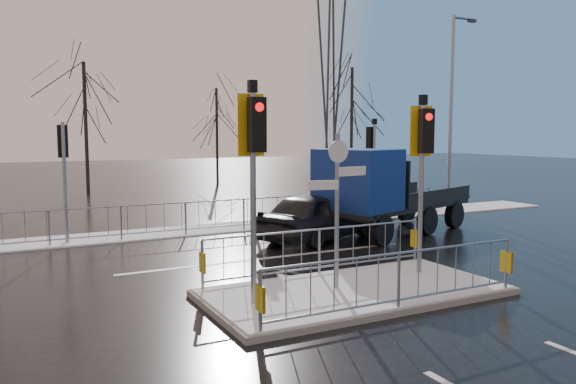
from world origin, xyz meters
name	(u,v)px	position (x,y,z in m)	size (l,w,h in m)	color
ground	(354,295)	(0.00, 0.00, 0.00)	(120.00, 120.00, 0.00)	black
snow_verge	(209,229)	(0.00, 8.60, 0.02)	(30.00, 2.00, 0.04)	white
lane_markings	(364,299)	(0.00, -0.33, 0.00)	(8.00, 11.38, 0.01)	silver
traffic_island	(354,276)	(-0.01, 0.01, 0.39)	(6.00, 3.04, 4.15)	slate
far_kerb_fixtures	(223,201)	(0.29, 8.09, 1.02)	(18.00, 0.65, 3.83)	gray
car_far_lane	(319,215)	(2.35, 5.36, 0.75)	(1.76, 4.37, 1.49)	black
flatbed_truck	(374,191)	(4.05, 4.91, 1.47)	(6.32, 3.94, 2.76)	black
tree_far_a	(85,102)	(-2.00, 22.00, 4.82)	(3.75, 3.75, 7.08)	black
tree_far_b	(217,118)	(6.00, 24.00, 4.18)	(3.25, 3.25, 6.14)	black
tree_far_c	(352,103)	(14.00, 21.00, 5.15)	(4.00, 4.00, 7.55)	black
street_lamp_right	(452,105)	(10.57, 8.50, 4.39)	(1.25, 0.18, 8.00)	gray
pylon_wires	(319,34)	(16.88, 30.00, 11.03)	(70.00, 2.38, 19.97)	#2D3033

